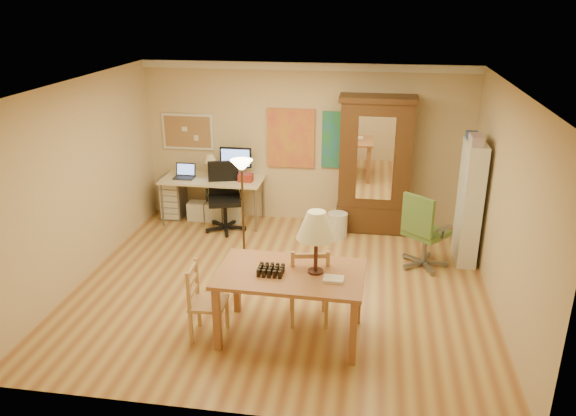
% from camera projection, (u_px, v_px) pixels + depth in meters
% --- Properties ---
extents(floor, '(5.50, 5.50, 0.00)m').
position_uv_depth(floor, '(281.00, 286.00, 7.63)').
color(floor, '#9C6237').
rests_on(floor, ground).
extents(crown_molding, '(5.50, 0.08, 0.12)m').
position_uv_depth(crown_molding, '(306.00, 66.00, 8.95)').
color(crown_molding, white).
rests_on(crown_molding, floor).
extents(corkboard, '(0.90, 0.04, 0.62)m').
position_uv_depth(corkboard, '(188.00, 132.00, 9.67)').
color(corkboard, '#9B6D49').
rests_on(corkboard, floor).
extents(art_panel_left, '(0.80, 0.04, 1.00)m').
position_uv_depth(art_panel_left, '(291.00, 138.00, 9.42)').
color(art_panel_left, gold).
rests_on(art_panel_left, floor).
extents(art_panel_right, '(0.75, 0.04, 0.95)m').
position_uv_depth(art_panel_right, '(344.00, 140.00, 9.29)').
color(art_panel_right, teal).
rests_on(art_panel_right, floor).
extents(dining_table, '(1.67, 1.02, 1.54)m').
position_uv_depth(dining_table, '(300.00, 260.00, 6.19)').
color(dining_table, '#975431').
rests_on(dining_table, floor).
extents(ladder_chair_back, '(0.53, 0.52, 1.00)m').
position_uv_depth(ladder_chair_back, '(309.00, 287.00, 6.66)').
color(ladder_chair_back, '#AB864E').
rests_on(ladder_chair_back, floor).
extents(ladder_chair_left, '(0.42, 0.43, 0.89)m').
position_uv_depth(ladder_chair_left, '(206.00, 303.00, 6.40)').
color(ladder_chair_left, '#AB864E').
rests_on(ladder_chair_left, floor).
extents(torchiere_lamp, '(0.30, 0.30, 1.67)m').
position_uv_depth(torchiere_lamp, '(242.00, 184.00, 7.51)').
color(torchiere_lamp, '#402E19').
rests_on(torchiere_lamp, floor).
extents(computer_desk, '(1.72, 0.75, 1.30)m').
position_uv_depth(computer_desk, '(216.00, 195.00, 9.67)').
color(computer_desk, beige).
rests_on(computer_desk, floor).
extents(office_chair_black, '(0.70, 0.70, 1.13)m').
position_uv_depth(office_chair_black, '(225.00, 212.00, 9.39)').
color(office_chair_black, black).
rests_on(office_chair_black, floor).
extents(office_chair_green, '(0.73, 0.73, 1.14)m').
position_uv_depth(office_chair_green, '(423.00, 247.00, 8.08)').
color(office_chair_green, slate).
rests_on(office_chair_green, floor).
extents(drawer_cart, '(0.37, 0.44, 0.74)m').
position_uv_depth(drawer_cart, '(173.00, 197.00, 9.88)').
color(drawer_cart, slate).
rests_on(drawer_cart, floor).
extents(armoire, '(1.22, 0.58, 2.24)m').
position_uv_depth(armoire, '(374.00, 173.00, 9.17)').
color(armoire, '#3E2110').
rests_on(armoire, floor).
extents(bookshelf, '(0.27, 0.72, 1.79)m').
position_uv_depth(bookshelf, '(469.00, 203.00, 8.11)').
color(bookshelf, white).
rests_on(bookshelf, floor).
extents(wastebin, '(0.33, 0.33, 0.41)m').
position_uv_depth(wastebin, '(337.00, 225.00, 9.12)').
color(wastebin, silver).
rests_on(wastebin, floor).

